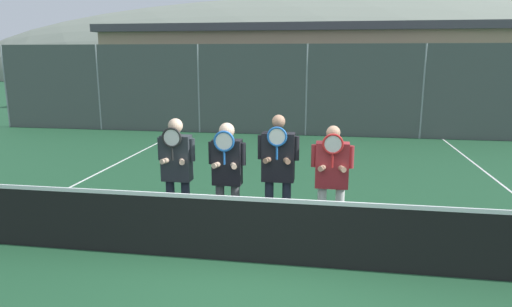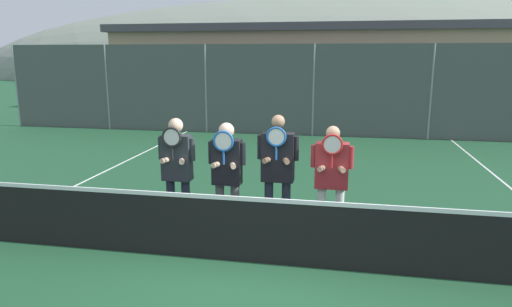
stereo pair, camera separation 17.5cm
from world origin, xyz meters
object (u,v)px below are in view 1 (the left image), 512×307
(player_leftmost, at_px, (177,167))
(player_rightmost, at_px, (332,174))
(player_center_right, at_px, (278,168))
(player_center_left, at_px, (227,171))
(car_far_left, at_px, (141,98))
(car_left_of_center, at_px, (264,99))
(car_center, at_px, (401,100))

(player_leftmost, xyz_separation_m, player_rightmost, (2.27, 0.12, -0.05))
(player_center_right, bearing_deg, player_rightmost, 1.97)
(player_leftmost, bearing_deg, player_center_left, -0.62)
(car_far_left, relative_size, car_left_of_center, 0.89)
(player_center_right, height_order, car_far_left, player_center_right)
(player_center_right, xyz_separation_m, car_left_of_center, (-2.01, 12.18, -0.18))
(player_center_right, relative_size, car_left_of_center, 0.40)
(player_center_left, distance_m, car_left_of_center, 12.35)
(player_center_right, relative_size, player_rightmost, 1.08)
(player_center_right, bearing_deg, player_center_left, -171.94)
(player_leftmost, bearing_deg, car_left_of_center, 92.38)
(player_rightmost, height_order, car_far_left, car_far_left)
(car_left_of_center, bearing_deg, player_rightmost, -77.10)
(player_leftmost, xyz_separation_m, player_center_left, (0.77, -0.01, -0.02))
(player_center_right, bearing_deg, car_center, 74.30)
(car_left_of_center, height_order, car_center, car_center)
(car_center, bearing_deg, car_left_of_center, 179.08)
(player_leftmost, xyz_separation_m, car_far_left, (-5.67, 11.85, -0.15))
(player_center_right, distance_m, car_center, 12.57)
(car_far_left, bearing_deg, player_rightmost, -55.88)
(player_rightmost, height_order, car_left_of_center, car_left_of_center)
(player_center_left, bearing_deg, player_leftmost, 179.38)
(player_center_right, distance_m, player_rightmost, 0.78)
(player_center_right, relative_size, car_center, 0.40)
(car_far_left, distance_m, car_left_of_center, 5.18)
(player_leftmost, relative_size, car_left_of_center, 0.39)
(player_leftmost, distance_m, car_left_of_center, 12.29)
(car_left_of_center, bearing_deg, player_leftmost, -87.62)
(player_leftmost, relative_size, player_rightmost, 1.04)
(player_center_left, height_order, car_center, car_center)
(car_center, bearing_deg, player_rightmost, -102.29)
(car_far_left, relative_size, car_center, 0.89)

